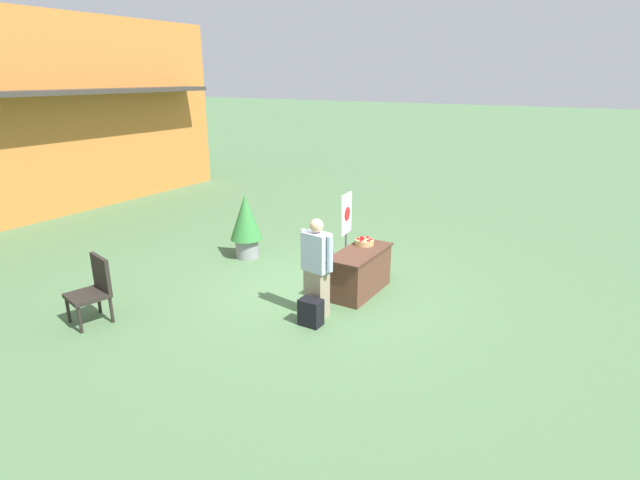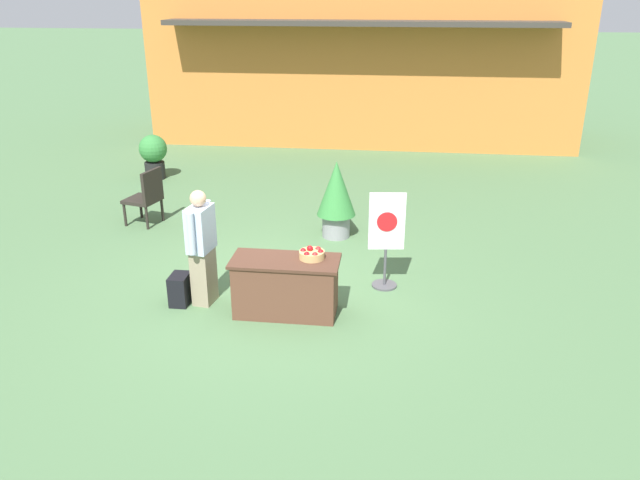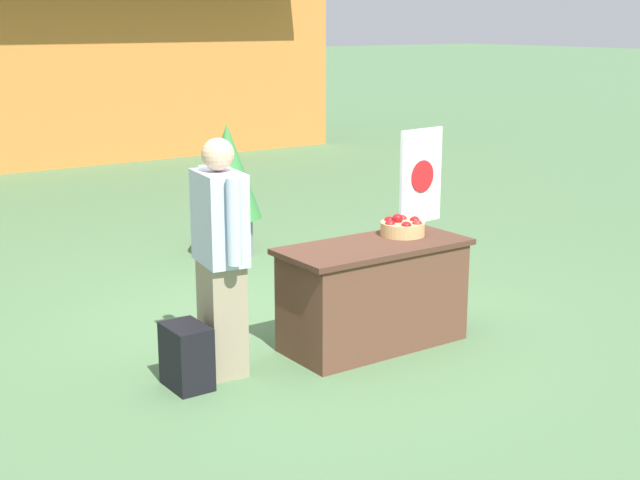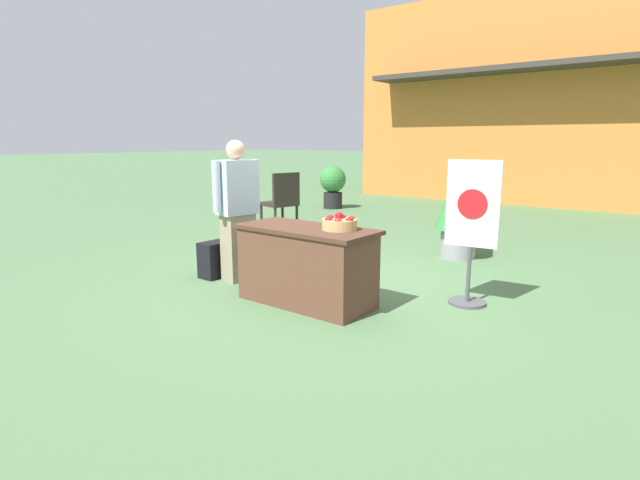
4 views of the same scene
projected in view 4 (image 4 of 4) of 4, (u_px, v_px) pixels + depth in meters
ground_plane at (316, 284)px, 5.61m from camera, size 120.00×120.00×0.00m
storefront_building at (590, 100)px, 12.63m from camera, size 11.28×4.53×5.19m
display_table at (307, 265)px, 4.87m from camera, size 1.40×0.63×0.76m
apple_basket at (340, 223)px, 4.65m from camera, size 0.33×0.33×0.16m
person_visitor at (237, 211)px, 5.62m from camera, size 0.32×0.60×1.59m
backpack at (215, 260)px, 5.86m from camera, size 0.24×0.34×0.42m
poster_board at (471, 230)px, 4.77m from camera, size 0.50×0.36×1.41m
patio_chair at (282, 198)px, 8.99m from camera, size 0.66×0.66×1.02m
potted_plant_near_right at (333, 184)px, 11.77m from camera, size 0.61×0.61×1.00m
potted_plant_near_left at (460, 204)px, 6.75m from camera, size 0.66×0.66×1.33m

